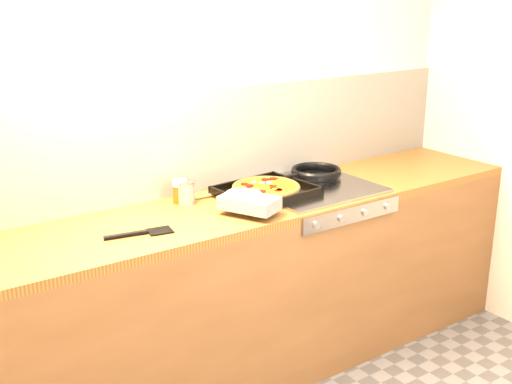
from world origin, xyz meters
TOP-DOWN VIEW (x-y plane):
  - room_shell at (0.00, 1.39)m, footprint 3.20×3.20m
  - counter_run at (0.00, 1.10)m, footprint 3.20×0.62m
  - stovetop at (0.45, 1.10)m, footprint 0.60×0.56m
  - pizza_on_tray at (0.12, 1.08)m, footprint 0.56×0.52m
  - frying_pan at (0.56, 1.20)m, footprint 0.44×0.27m
  - tomato_can at (-0.18, 1.24)m, footprint 0.09×0.09m
  - juice_glass at (-0.20, 1.28)m, footprint 0.08×0.08m
  - wooden_spoon at (0.06, 1.27)m, footprint 0.30×0.05m
  - black_spatula at (-0.53, 1.00)m, footprint 0.29×0.10m

SIDE VIEW (x-z plane):
  - counter_run at x=0.00m, z-range 0.00..0.90m
  - stovetop at x=0.45m, z-range 0.90..0.92m
  - black_spatula at x=-0.53m, z-range 0.90..0.92m
  - wooden_spoon at x=0.06m, z-range 0.90..0.92m
  - frying_pan at x=0.56m, z-range 0.92..0.96m
  - pizza_on_tray at x=0.12m, z-range 0.91..0.98m
  - tomato_can at x=-0.18m, z-range 0.90..1.01m
  - juice_glass at x=-0.20m, z-range 0.90..1.01m
  - room_shell at x=0.00m, z-range -0.45..2.75m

